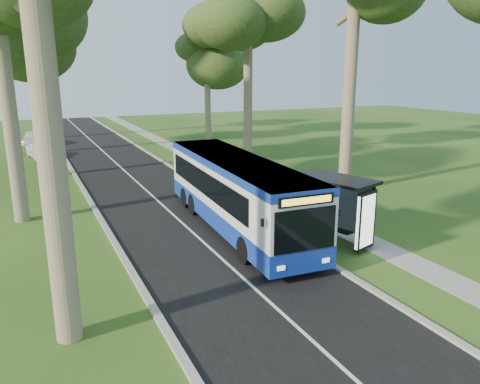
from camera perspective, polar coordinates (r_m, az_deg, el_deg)
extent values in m
plane|color=#274D18|center=(20.65, 6.02, -5.86)|extent=(120.00, 120.00, 0.00)
cube|color=black|center=(28.23, -10.76, -0.37)|extent=(7.00, 100.00, 0.02)
cube|color=#9E9B93|center=(29.24, -4.13, 0.48)|extent=(0.25, 100.00, 0.12)
cube|color=#9E9B93|center=(27.61, -17.80, -1.06)|extent=(0.25, 100.00, 0.12)
cube|color=white|center=(28.23, -10.76, -0.34)|extent=(0.12, 100.00, 0.00)
cube|color=gray|center=(30.42, 1.15, 0.98)|extent=(1.50, 100.00, 0.02)
cube|color=white|center=(21.43, -0.47, 0.16)|extent=(3.22, 12.60, 2.96)
cube|color=#102F9A|center=(21.72, -0.46, -2.56)|extent=(3.25, 12.63, 0.83)
cube|color=#102F9A|center=(21.13, -0.47, 3.62)|extent=(3.25, 12.63, 0.33)
cube|color=black|center=(16.16, 8.91, -4.44)|extent=(2.34, 0.17, 1.51)
cube|color=yellow|center=(15.82, 9.12, -0.92)|extent=(1.87, 0.11, 0.23)
cube|color=black|center=(16.74, 8.57, -9.09)|extent=(2.50, 0.24, 0.31)
cylinder|color=black|center=(18.04, 1.27, -7.05)|extent=(0.34, 1.09, 1.08)
cylinder|color=black|center=(19.14, 7.64, -5.87)|extent=(0.34, 1.09, 1.08)
cylinder|color=black|center=(24.62, -6.52, -1.15)|extent=(0.34, 1.09, 1.08)
cylinder|color=black|center=(25.44, -1.48, -0.54)|extent=(0.34, 1.09, 1.08)
cylinder|color=gray|center=(20.60, 6.40, -1.81)|extent=(0.09, 0.09, 2.81)
cube|color=#0C0F89|center=(20.34, 6.48, 0.92)|extent=(0.20, 0.37, 0.70)
cylinder|color=yellow|center=(20.28, 6.41, 1.37)|extent=(0.12, 0.23, 0.25)
cube|color=white|center=(20.54, 6.42, -1.21)|extent=(0.19, 0.33, 0.45)
cube|color=black|center=(19.60, 15.45, -3.23)|extent=(0.14, 0.14, 2.74)
cube|color=black|center=(21.70, 10.67, -1.22)|extent=(0.14, 0.14, 2.74)
cube|color=black|center=(19.86, 11.63, 1.53)|extent=(2.74, 3.73, 0.13)
cube|color=silver|center=(20.65, 13.15, -1.85)|extent=(0.89, 2.67, 2.19)
cube|color=black|center=(19.08, 14.14, -3.63)|extent=(1.15, 0.52, 2.41)
cube|color=white|center=(19.02, 14.30, -3.70)|extent=(0.89, 0.30, 2.14)
cube|color=black|center=(20.94, 11.49, -4.36)|extent=(1.00, 2.00, 0.07)
cylinder|color=black|center=(27.87, -0.45, 0.77)|extent=(0.57, 0.57, 1.03)
cylinder|color=black|center=(27.75, -0.45, 1.84)|extent=(0.62, 0.62, 0.06)
imported|color=white|center=(42.95, -23.22, 4.75)|extent=(2.39, 4.23, 1.36)
imported|color=#AAADB2|center=(49.74, -23.72, 5.93)|extent=(2.63, 4.47, 1.39)
cylinder|color=#7A6B56|center=(12.55, -22.41, 8.13)|extent=(0.70, 0.70, 12.06)
cylinder|color=#7A6B56|center=(24.50, -26.50, 10.43)|extent=(0.71, 0.71, 12.08)
cylinder|color=#7A6B56|center=(34.57, -23.61, 9.57)|extent=(0.64, 0.64, 9.71)
ellipsoid|color=#26471B|center=(34.60, -24.52, 18.03)|extent=(5.20, 5.20, 6.66)
cylinder|color=#7A6B56|center=(44.49, -26.98, 12.18)|extent=(0.73, 0.73, 12.93)
cylinder|color=#7A6B56|center=(54.52, -24.05, 12.01)|extent=(0.69, 0.69, 11.68)
ellipsoid|color=#26471B|center=(54.71, -24.75, 18.45)|extent=(5.20, 5.20, 8.01)
cylinder|color=#7A6B56|center=(28.58, 13.26, 13.09)|extent=(0.74, 0.74, 13.22)
cylinder|color=#7A6B56|center=(38.43, 0.98, 13.11)|extent=(0.71, 0.71, 12.31)
cylinder|color=#7A6B56|center=(49.95, -3.98, 11.80)|extent=(0.63, 0.63, 9.44)
ellipsoid|color=#26471B|center=(49.95, -4.08, 17.52)|extent=(5.20, 5.20, 6.47)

